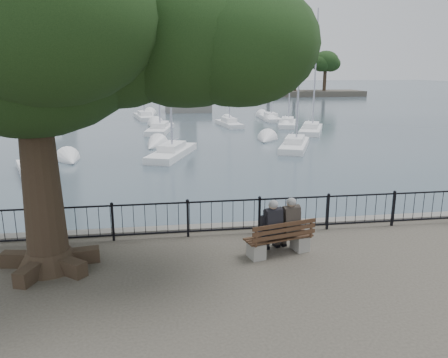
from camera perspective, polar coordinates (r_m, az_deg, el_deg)
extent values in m
cube|color=slate|center=(12.92, -0.32, -8.52)|extent=(200.00, 0.40, 1.20)
plane|color=#354651|center=(111.95, -7.56, 11.27)|extent=(260.00, 260.00, 0.00)
cube|color=black|center=(11.95, 0.00, -2.88)|extent=(22.00, 0.04, 0.04)
cube|color=black|center=(12.22, 0.00, -6.60)|extent=(22.00, 0.04, 0.04)
cube|color=gray|center=(10.80, 4.23, -9.27)|extent=(0.44, 0.50, 0.39)
cube|color=gray|center=(11.39, 9.89, -8.18)|extent=(0.44, 0.50, 0.39)
cube|color=#3A2315|center=(10.99, 7.18, -7.59)|extent=(1.80, 0.90, 0.04)
cube|color=#3A2315|center=(10.68, 7.92, -6.61)|extent=(1.68, 0.48, 0.38)
cube|color=black|center=(10.85, 6.13, -7.19)|extent=(0.41, 0.37, 0.23)
cube|color=black|center=(10.64, 6.46, -5.55)|extent=(0.47, 0.33, 0.58)
sphere|color=tan|center=(10.54, 6.42, -3.42)|extent=(0.22, 0.22, 0.22)
ellipsoid|color=gray|center=(10.51, 6.49, -3.28)|extent=(0.23, 0.23, 0.20)
cube|color=black|center=(11.20, 5.39, -8.30)|extent=(0.40, 0.49, 0.43)
cube|color=#2A2623|center=(11.09, 8.41, -6.79)|extent=(0.41, 0.37, 0.23)
cube|color=#2A2623|center=(10.88, 8.77, -5.17)|extent=(0.47, 0.33, 0.58)
sphere|color=tan|center=(10.79, 8.74, -3.08)|extent=(0.22, 0.22, 0.22)
ellipsoid|color=gray|center=(10.76, 8.82, -2.95)|extent=(0.23, 0.23, 0.20)
cube|color=#2A2623|center=(11.43, 7.62, -7.89)|extent=(0.40, 0.49, 0.43)
cone|color=black|center=(11.09, -21.83, -9.56)|extent=(1.47, 1.47, 0.43)
cone|color=black|center=(10.41, -23.02, 2.53)|extent=(0.95, 0.95, 5.18)
ellipsoid|color=black|center=(10.25, -24.37, 15.87)|extent=(5.00, 5.00, 3.90)
ellipsoid|color=black|center=(10.31, -14.78, 18.53)|extent=(4.49, 4.49, 3.50)
ellipsoid|color=black|center=(10.00, -5.03, 18.08)|extent=(3.97, 3.97, 3.10)
ellipsoid|color=black|center=(9.78, 1.99, 17.20)|extent=(3.45, 3.45, 2.69)
ellipsoid|color=black|center=(11.98, -26.31, 17.75)|extent=(3.97, 3.97, 3.10)
ellipsoid|color=black|center=(8.66, -22.13, 18.90)|extent=(3.97, 3.97, 3.10)
ellipsoid|color=black|center=(11.16, -10.65, 20.17)|extent=(3.80, 3.80, 2.96)
cube|color=slate|center=(72.84, -21.52, 9.38)|extent=(10.63, 10.63, 1.40)
cone|color=gray|center=(73.14, -22.51, 19.67)|extent=(6.80, 6.80, 25.51)
cube|color=slate|center=(59.12, -4.77, 9.41)|extent=(5.89, 5.89, 1.40)
cube|color=gray|center=(58.97, -4.82, 11.79)|extent=(2.16, 2.55, 3.93)
cube|color=slate|center=(58.92, -4.86, 13.85)|extent=(2.55, 2.94, 0.30)
cube|color=gray|center=(59.21, -4.89, 14.66)|extent=(1.28, 2.16, 1.38)
cube|color=gray|center=(58.24, -4.85, 15.34)|extent=(1.47, 0.98, 1.57)
sphere|color=gray|center=(57.89, -4.85, 16.42)|extent=(1.67, 1.67, 1.67)
cube|color=white|center=(25.21, -23.31, 0.67)|extent=(3.39, 5.74, 0.62)
cube|color=white|center=(25.11, -23.42, 1.78)|extent=(1.85, 2.51, 0.46)
cylinder|color=#B5B3C5|center=(24.33, -24.77, 13.05)|extent=(0.12, 0.12, 10.27)
cube|color=white|center=(28.45, -6.78, 3.18)|extent=(3.59, 6.10, 0.66)
cube|color=white|center=(28.36, -6.81, 4.17)|extent=(1.96, 2.67, 0.49)
cylinder|color=#B5B3C5|center=(27.61, -7.14, 15.41)|extent=(0.13, 0.13, 11.45)
cube|color=white|center=(31.48, 9.21, 4.16)|extent=(3.77, 6.01, 0.65)
cube|color=white|center=(31.40, 9.25, 5.05)|extent=(2.02, 2.65, 0.49)
cylinder|color=#B5B3C5|center=(30.71, 9.84, 14.95)|extent=(0.13, 0.13, 11.20)
cube|color=white|center=(39.81, 11.29, 6.14)|extent=(3.96, 6.31, 0.68)
cube|color=white|center=(39.74, 11.33, 6.86)|extent=(2.13, 2.79, 0.51)
cylinder|color=#B5B3C5|center=(39.12, 11.84, 13.76)|extent=(0.14, 0.14, 9.98)
cube|color=white|center=(42.54, -21.61, 5.93)|extent=(1.89, 5.53, 0.60)
cube|color=white|center=(42.48, -21.67, 6.59)|extent=(1.26, 2.29, 0.45)
cylinder|color=#B5B3C5|center=(41.91, -22.50, 14.39)|extent=(0.12, 0.12, 11.98)
cube|color=white|center=(39.82, -8.33, 6.27)|extent=(2.68, 6.34, 0.68)
cube|color=white|center=(39.75, -8.35, 6.98)|extent=(1.64, 2.67, 0.51)
cylinder|color=#B5B3C5|center=(39.11, -8.64, 14.89)|extent=(0.14, 0.14, 11.34)
cube|color=white|center=(48.57, 6.10, 7.75)|extent=(1.63, 5.47, 0.60)
cube|color=white|center=(48.51, 6.12, 8.33)|extent=(1.16, 2.24, 0.45)
cylinder|color=#B5B3C5|center=(47.97, 6.37, 14.18)|extent=(0.12, 0.12, 10.29)
cube|color=white|center=(50.60, -10.32, 7.86)|extent=(2.81, 6.25, 0.67)
cube|color=white|center=(50.54, -10.35, 8.42)|extent=(1.68, 2.65, 0.50)
cylinder|color=#B5B3C5|center=(50.01, -10.71, 16.06)|extent=(0.13, 0.13, 13.84)
cube|color=white|center=(43.61, 0.65, 7.10)|extent=(2.23, 5.27, 0.57)
cube|color=white|center=(43.55, 0.65, 7.75)|extent=(1.37, 2.22, 0.43)
cylinder|color=#B5B3C5|center=(43.00, 0.73, 13.17)|extent=(0.11, 0.11, 8.63)
cube|color=white|center=(44.04, 8.28, 7.02)|extent=(3.17, 5.70, 0.61)
cube|color=white|center=(43.98, 8.30, 7.67)|extent=(1.76, 2.48, 0.46)
cylinder|color=#B5B3C5|center=(43.42, 8.68, 14.62)|extent=(0.12, 0.12, 11.06)
cube|color=#413D35|center=(92.85, 8.58, 10.96)|extent=(30.00, 8.00, 1.20)
cylinder|color=black|center=(89.50, 5.88, 12.53)|extent=(0.70, 0.70, 4.00)
ellipsoid|color=black|center=(89.48, 5.94, 15.09)|extent=(5.20, 5.20, 4.16)
cylinder|color=black|center=(93.04, 9.25, 12.49)|extent=(0.70, 0.70, 4.00)
ellipsoid|color=black|center=(93.02, 9.35, 14.95)|extent=(5.20, 5.20, 4.16)
cylinder|color=black|center=(94.06, 13.00, 12.33)|extent=(0.70, 0.70, 4.00)
ellipsoid|color=black|center=(94.04, 13.14, 14.76)|extent=(5.20, 5.20, 4.16)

